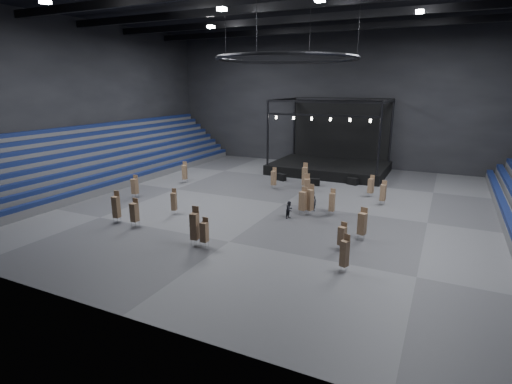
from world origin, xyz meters
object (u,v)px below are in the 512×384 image
at_px(crew_member, 289,210).
at_px(chair_stack_11, 345,253).
at_px(chair_stack_1, 310,199).
at_px(man_center, 313,201).
at_px(flight_case_left, 281,177).
at_px(flight_case_mid, 314,182).
at_px(chair_stack_2, 185,172).
at_px(chair_stack_12, 135,186).
at_px(chair_stack_14, 116,206).
at_px(chair_stack_10, 342,235).
at_px(chair_stack_3, 305,176).
at_px(chair_stack_6, 362,223).
at_px(chair_stack_16, 371,185).
at_px(chair_stack_15, 204,232).
at_px(chair_stack_4, 195,226).
at_px(chair_stack_8, 332,202).
at_px(chair_stack_7, 174,201).
at_px(chair_stack_17, 307,189).
at_px(stage, 331,160).
at_px(chair_stack_9, 383,192).
at_px(chair_stack_13, 274,178).
at_px(flight_case_right, 353,181).
at_px(chair_stack_0, 303,200).
at_px(chair_stack_5, 134,212).

bearing_deg(crew_member, chair_stack_11, -127.77).
distance_m(chair_stack_1, man_center, 1.23).
bearing_deg(man_center, flight_case_left, -46.52).
distance_m(flight_case_mid, chair_stack_2, 14.73).
height_order(chair_stack_12, chair_stack_14, chair_stack_14).
relative_size(flight_case_mid, chair_stack_14, 0.44).
bearing_deg(chair_stack_2, chair_stack_10, -46.40).
xyz_separation_m(flight_case_mid, chair_stack_11, (8.09, -19.68, 0.81)).
height_order(chair_stack_3, chair_stack_14, chair_stack_3).
distance_m(chair_stack_6, chair_stack_16, 12.16).
bearing_deg(chair_stack_3, chair_stack_15, -95.98).
relative_size(chair_stack_4, chair_stack_11, 1.19).
bearing_deg(chair_stack_8, chair_stack_6, -53.54).
distance_m(chair_stack_2, chair_stack_7, 11.59).
height_order(chair_stack_12, chair_stack_17, chair_stack_17).
relative_size(stage, chair_stack_6, 5.84).
height_order(chair_stack_9, man_center, chair_stack_9).
relative_size(chair_stack_1, chair_stack_15, 1.28).
height_order(stage, chair_stack_9, stage).
relative_size(chair_stack_13, chair_stack_15, 1.09).
bearing_deg(chair_stack_13, chair_stack_15, -79.73).
distance_m(flight_case_right, chair_stack_0, 12.81).
bearing_deg(chair_stack_16, chair_stack_13, -153.64).
distance_m(chair_stack_8, chair_stack_11, 10.81).
relative_size(stage, chair_stack_14, 5.38).
height_order(chair_stack_1, chair_stack_6, chair_stack_1).
bearing_deg(man_center, chair_stack_13, -35.28).
distance_m(chair_stack_1, chair_stack_6, 6.51).
height_order(chair_stack_8, chair_stack_15, chair_stack_8).
relative_size(chair_stack_6, chair_stack_7, 1.06).
height_order(flight_case_left, chair_stack_0, chair_stack_0).
bearing_deg(chair_stack_7, chair_stack_13, 55.45).
relative_size(flight_case_left, chair_stack_4, 0.43).
distance_m(chair_stack_6, chair_stack_10, 2.61).
distance_m(chair_stack_6, man_center, 7.34).
height_order(flight_case_right, chair_stack_3, chair_stack_3).
xyz_separation_m(chair_stack_3, chair_stack_13, (-3.05, -1.30, -0.24)).
bearing_deg(chair_stack_9, flight_case_right, 131.16).
height_order(chair_stack_3, chair_stack_10, chair_stack_3).
distance_m(chair_stack_0, chair_stack_11, 10.83).
height_order(flight_case_mid, chair_stack_4, chair_stack_4).
xyz_separation_m(flight_case_right, man_center, (-1.06, -11.21, 0.49)).
xyz_separation_m(chair_stack_12, chair_stack_15, (12.92, -7.49, -0.12)).
xyz_separation_m(chair_stack_13, chair_stack_16, (10.04, 1.13, -0.04)).
bearing_deg(chair_stack_17, chair_stack_2, 148.89).
bearing_deg(chair_stack_9, chair_stack_15, -112.77).
bearing_deg(chair_stack_3, stage, 86.18).
bearing_deg(chair_stack_14, chair_stack_12, 113.46).
height_order(stage, chair_stack_5, stage).
height_order(chair_stack_8, man_center, chair_stack_8).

